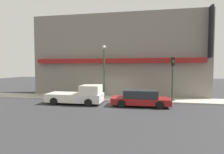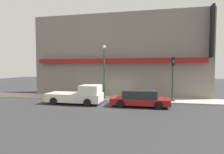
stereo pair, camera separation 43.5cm
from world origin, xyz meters
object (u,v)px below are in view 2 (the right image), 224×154
(parked_car, at_px, (140,98))
(traffic_light, at_px, (173,71))
(pickup_truck, at_px, (78,95))
(street_lamp, at_px, (104,65))
(fire_hydrant, at_px, (145,97))

(parked_car, bearing_deg, traffic_light, 35.39)
(traffic_light, bearing_deg, pickup_truck, -166.20)
(parked_car, height_order, street_lamp, street_lamp)
(street_lamp, bearing_deg, traffic_light, -2.56)
(traffic_light, bearing_deg, parked_car, -144.65)
(street_lamp, distance_m, traffic_light, 6.66)
(parked_car, relative_size, traffic_light, 1.18)
(pickup_truck, bearing_deg, traffic_light, 13.77)
(pickup_truck, relative_size, fire_hydrant, 7.59)
(pickup_truck, height_order, fire_hydrant, pickup_truck)
(pickup_truck, relative_size, parked_car, 1.03)
(parked_car, bearing_deg, fire_hydrant, 78.21)
(traffic_light, bearing_deg, street_lamp, 177.44)
(pickup_truck, bearing_deg, parked_car, -0.03)
(parked_car, bearing_deg, pickup_truck, -179.96)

